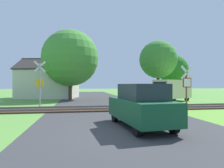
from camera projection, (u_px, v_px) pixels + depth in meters
ground_plane at (133, 131)px, 7.50m from camera, size 160.00×160.00×0.00m
road_asphalt at (121, 121)px, 9.47m from camera, size 8.00×80.00×0.01m
rail_track at (107, 109)px, 14.07m from camera, size 60.00×2.60×0.22m
stop_sign_near at (187, 85)px, 12.37m from camera, size 0.87×0.18×2.94m
crossing_sign_far at (40, 81)px, 14.92m from camera, size 0.85×0.28×3.55m
house at (49, 83)px, 26.29m from camera, size 8.29×7.01×5.27m
tree_right at (158, 60)px, 23.70m from camera, size 4.45×4.45×6.98m
tree_center at (70, 58)px, 23.45m from camera, size 6.61×6.61×8.20m
tree_far at (173, 70)px, 30.88m from camera, size 4.61×4.61×6.39m
mail_truck at (171, 90)px, 20.78m from camera, size 5.19×3.95×2.24m
parked_car at (141, 105)px, 8.18m from camera, size 2.03×4.14×1.78m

